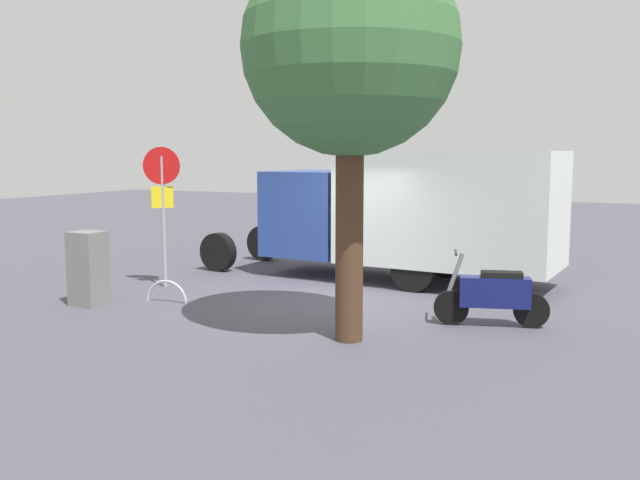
{
  "coord_description": "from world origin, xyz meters",
  "views": [
    {
      "loc": [
        -5.45,
        11.54,
        2.76
      ],
      "look_at": [
        0.42,
        -0.74,
        1.05
      ],
      "focal_mm": 38.95,
      "sensor_mm": 36.0,
      "label": 1
    }
  ],
  "objects": [
    {
      "name": "utility_cabinet",
      "position": [
        3.71,
        2.14,
        0.67
      ],
      "size": [
        0.59,
        0.52,
        1.35
      ],
      "primitive_type": "cube",
      "rotation": [
        0.0,
        0.0,
        -0.03
      ],
      "color": "slate",
      "rests_on": "ground"
    },
    {
      "name": "ground_plane",
      "position": [
        0.0,
        0.0,
        0.0
      ],
      "size": [
        60.0,
        60.0,
        0.0
      ],
      "primitive_type": "plane",
      "color": "#4B4854"
    },
    {
      "name": "motorcycle",
      "position": [
        -3.27,
        0.55,
        0.52
      ],
      "size": [
        1.77,
        0.74,
        1.2
      ],
      "rotation": [
        0.0,
        0.0,
        0.28
      ],
      "color": "black",
      "rests_on": "ground"
    },
    {
      "name": "bike_rack_hoop",
      "position": [
        2.58,
        1.36,
        0.0
      ],
      "size": [
        0.85,
        0.17,
        0.85
      ],
      "primitive_type": "torus",
      "rotation": [
        1.57,
        0.0,
        0.14
      ],
      "color": "#B7B7BC",
      "rests_on": "ground"
    },
    {
      "name": "box_truck_near",
      "position": [
        -0.74,
        -2.59,
        1.57
      ],
      "size": [
        8.1,
        2.75,
        2.8
      ],
      "rotation": [
        0.0,
        0.0,
        -0.07
      ],
      "color": "black",
      "rests_on": "ground"
    },
    {
      "name": "street_tree",
      "position": [
        -1.52,
        2.31,
        4.2
      ],
      "size": [
        3.1,
        3.1,
        5.8
      ],
      "color": "#47301E",
      "rests_on": "ground"
    },
    {
      "name": "stop_sign",
      "position": [
        3.55,
        0.17,
        1.92
      ],
      "size": [
        0.71,
        0.33,
        2.88
      ],
      "color": "#9E9EA3",
      "rests_on": "ground"
    }
  ]
}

